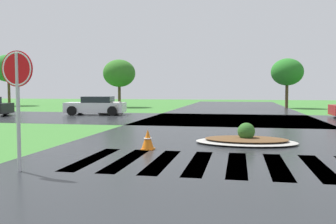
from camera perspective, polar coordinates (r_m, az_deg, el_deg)
asphalt_roadway at (r=12.91m, az=8.85°, el=-4.28°), size 10.11×80.00×0.01m
asphalt_cross_road at (r=21.59m, az=9.75°, el=-1.14°), size 90.00×9.10×0.01m
crosswalk_stripes at (r=8.78m, az=7.79°, el=-7.98°), size 6.75×3.08×0.01m
stop_sign at (r=8.33m, az=-22.52°, el=4.36°), size 0.76×0.11×2.57m
median_island at (r=12.09m, az=12.14°, el=-4.25°), size 3.26×2.01×0.68m
car_blue_compact at (r=25.74m, az=-11.21°, el=0.94°), size 4.23×2.42×1.27m
drainage_pipe_stack at (r=25.19m, az=-9.01°, el=0.58°), size 1.74×1.20×0.93m
traffic_cone at (r=10.66m, az=-3.19°, el=-4.37°), size 0.38×0.38×0.60m
background_treeline at (r=35.44m, az=3.71°, el=6.41°), size 45.34×4.41×5.51m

